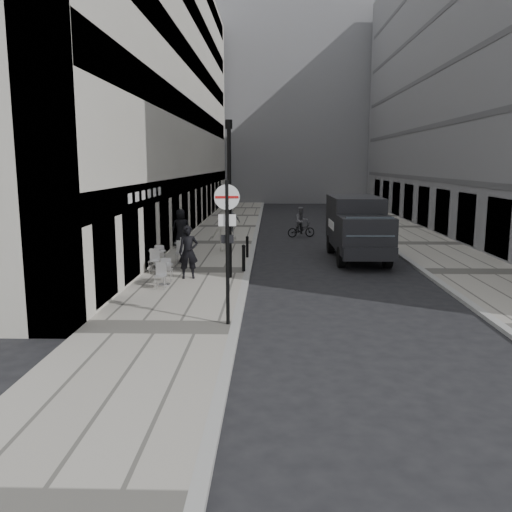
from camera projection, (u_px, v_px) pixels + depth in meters
The scene contains 19 objects.
ground at pixel (226, 371), 11.34m from camera, with size 120.00×120.00×0.00m, color black.
sidewalk at pixel (217, 243), 29.12m from camera, with size 4.00×60.00×0.12m, color gray.
far_sidewalk at pixel (423, 244), 28.81m from camera, with size 4.00×60.00×0.12m, color gray.
building_left at pixel (162, 88), 34.13m from camera, with size 4.00×45.00×18.00m, color beige.
building_right at pixel (484, 70), 33.40m from camera, with size 6.00×45.00×20.00m, color slate.
building_far at pixel (277, 107), 64.61m from camera, with size 24.00×16.00×22.00m, color slate.
walking_man at pixel (188, 252), 19.82m from camera, with size 0.71×0.47×1.96m, color black.
sign_post at pixel (227, 233), 13.88m from camera, with size 0.65×0.12×3.77m.
lamppost at pixel (229, 192), 19.60m from camera, with size 0.26×0.26×5.71m.
bollard_near at pixel (244, 259), 21.18m from camera, with size 0.13×0.13×0.99m, color black.
bollard_far at pixel (247, 247), 24.33m from camera, with size 0.12×0.12×0.90m, color black.
panel_van at pixel (357, 225), 24.39m from camera, with size 2.29×5.97×2.80m.
cyclist at pixel (301, 225), 31.88m from camera, with size 1.75×1.03×1.78m.
pedestrian_a at pixel (230, 222), 30.24m from camera, with size 1.09×0.46×1.87m, color slate.
pedestrian_b at pixel (224, 232), 26.03m from camera, with size 1.17×0.67×1.81m, color #A7A49A.
pedestrian_c at pixel (181, 228), 27.11m from camera, with size 0.95×0.62×1.95m, color black.
cafe_table_near at pixel (164, 272), 18.79m from camera, with size 0.68×1.53×0.87m.
cafe_table_mid at pixel (184, 251), 23.02m from camera, with size 0.79×1.78×1.01m.
cafe_table_far at pixel (157, 258), 21.50m from camera, with size 0.71×1.60×0.91m.
Camera 1 is at (0.93, -10.75, 4.30)m, focal length 38.00 mm.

